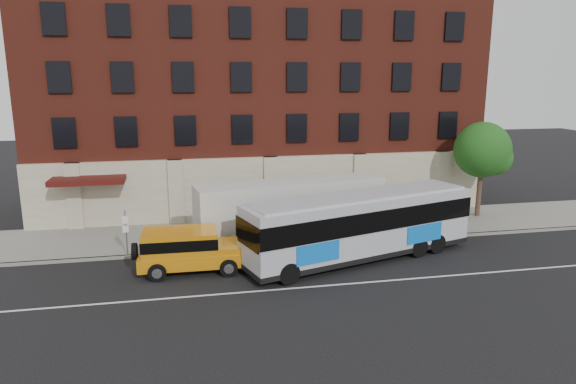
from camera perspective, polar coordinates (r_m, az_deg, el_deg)
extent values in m
plane|color=black|center=(23.22, 2.96, -10.85)|extent=(120.00, 120.00, 0.00)
cube|color=gray|center=(31.46, -1.07, -4.26)|extent=(60.00, 6.00, 0.15)
cube|color=gray|center=(28.65, 0.00, -5.99)|extent=(60.00, 0.25, 0.15)
cube|color=silver|center=(23.66, 2.66, -10.36)|extent=(60.00, 0.12, 0.01)
cube|color=maroon|center=(38.00, -3.30, 10.30)|extent=(30.00, 10.00, 15.00)
cube|color=beige|center=(33.65, -1.95, 0.52)|extent=(30.00, 0.35, 4.00)
cube|color=#410E0B|center=(32.67, -21.11, 1.26)|extent=(4.20, 2.20, 0.30)
cube|color=beige|center=(33.80, -22.43, -0.40)|extent=(0.90, 0.55, 4.00)
cube|color=beige|center=(33.13, -12.21, 0.04)|extent=(0.90, 0.55, 4.00)
cube|color=beige|center=(33.55, -1.92, 0.49)|extent=(0.90, 0.55, 4.00)
cube|color=beige|center=(35.01, 7.82, 0.90)|extent=(0.90, 0.55, 4.00)
cube|color=beige|center=(37.38, 16.55, 1.24)|extent=(0.90, 0.55, 4.00)
cube|color=black|center=(33.41, -23.35, 6.00)|extent=(1.30, 0.20, 1.80)
cube|color=black|center=(32.87, -17.35, 6.37)|extent=(1.30, 0.20, 1.80)
cube|color=black|center=(32.69, -11.20, 6.68)|extent=(1.30, 0.20, 1.80)
cube|color=black|center=(32.88, -5.05, 6.90)|extent=(1.30, 0.20, 1.80)
cube|color=black|center=(33.44, 0.96, 7.05)|extent=(1.30, 0.20, 1.80)
cube|color=black|center=(34.35, 6.72, 7.12)|extent=(1.30, 0.20, 1.80)
cube|color=black|center=(35.58, 12.14, 7.12)|extent=(1.30, 0.20, 1.80)
cube|color=black|center=(37.11, 17.14, 7.06)|extent=(1.30, 0.20, 1.80)
cube|color=black|center=(33.24, -23.84, 11.48)|extent=(1.30, 0.20, 1.80)
cube|color=black|center=(32.69, -17.73, 11.95)|extent=(1.30, 0.20, 1.80)
cube|color=black|center=(32.51, -11.45, 12.29)|extent=(1.30, 0.20, 1.80)
cube|color=black|center=(32.71, -5.16, 12.49)|extent=(1.30, 0.20, 1.80)
cube|color=black|center=(33.27, 0.99, 12.54)|extent=(1.30, 0.20, 1.80)
cube|color=black|center=(34.19, 6.87, 12.46)|extent=(1.30, 0.20, 1.80)
cube|color=black|center=(35.42, 12.38, 12.27)|extent=(1.30, 0.20, 1.80)
cube|color=black|center=(36.95, 17.48, 12.00)|extent=(1.30, 0.20, 1.80)
cube|color=black|center=(33.38, -24.36, 16.96)|extent=(1.30, 0.20, 1.80)
cube|color=black|center=(32.83, -18.12, 17.53)|extent=(1.30, 0.20, 1.80)
cube|color=black|center=(32.65, -11.71, 17.91)|extent=(1.30, 0.20, 1.80)
cube|color=black|center=(32.85, -5.28, 18.08)|extent=(1.30, 0.20, 1.80)
cube|color=black|center=(33.41, 1.01, 18.04)|extent=(1.30, 0.20, 1.80)
cube|color=black|center=(34.32, 7.02, 17.81)|extent=(1.30, 0.20, 1.80)
cube|color=black|center=(35.55, 12.64, 17.43)|extent=(1.30, 0.20, 1.80)
cube|color=black|center=(37.08, 17.82, 16.94)|extent=(1.30, 0.20, 1.80)
cube|color=black|center=(33.65, -19.86, -0.94)|extent=(2.60, 0.15, 2.80)
cube|color=black|center=(33.26, -9.60, -0.50)|extent=(2.60, 0.15, 2.80)
cube|color=black|center=(33.94, 0.58, -0.05)|extent=(2.60, 0.15, 2.80)
cube|color=black|center=(35.63, 10.06, 0.37)|extent=(2.60, 0.15, 2.80)
cylinder|color=slate|center=(28.16, -17.35, -4.42)|extent=(0.07, 0.07, 2.50)
cube|color=white|center=(27.80, -17.49, -2.93)|extent=(0.30, 0.03, 0.40)
cube|color=white|center=(27.93, -17.42, -3.92)|extent=(0.30, 0.03, 0.35)
cylinder|color=#3C281E|center=(36.31, 20.23, -0.16)|extent=(0.32, 0.32, 3.00)
sphere|color=#1B4F16|center=(35.81, 20.59, 4.36)|extent=(3.60, 3.60, 3.60)
sphere|color=#1B4F16|center=(35.92, 21.81, 3.48)|extent=(2.20, 2.20, 2.20)
sphere|color=#1B4F16|center=(35.89, 19.39, 3.83)|extent=(2.00, 2.00, 2.00)
cube|color=#B3B4BD|center=(26.64, 7.96, -3.59)|extent=(12.68, 6.13, 2.96)
cube|color=black|center=(27.06, 7.87, -6.39)|extent=(12.74, 6.19, 0.26)
cube|color=#B3B4BD|center=(26.25, 8.07, -0.38)|extent=(11.99, 5.65, 0.12)
cube|color=black|center=(26.51, 8.00, -2.57)|extent=(12.78, 6.23, 1.04)
cube|color=blue|center=(23.98, 3.34, -6.73)|extent=(2.20, 0.71, 0.93)
cube|color=blue|center=(29.65, 11.29, -3.12)|extent=(2.20, 0.71, 0.93)
cylinder|color=black|center=(23.70, 0.09, -8.96)|extent=(1.08, 0.60, 1.04)
cylinder|color=black|center=(25.65, -2.43, -7.24)|extent=(1.08, 0.60, 1.04)
cylinder|color=black|center=(27.96, 14.16, -5.92)|extent=(1.08, 0.60, 1.04)
cylinder|color=black|center=(29.63, 11.10, -4.69)|extent=(1.08, 0.60, 1.04)
cylinder|color=black|center=(28.78, 16.00, -5.49)|extent=(1.08, 0.60, 1.04)
cylinder|color=black|center=(30.41, 12.93, -4.32)|extent=(1.08, 0.60, 1.04)
cube|color=orange|center=(25.63, -10.40, -7.07)|extent=(5.10, 2.19, 0.63)
cube|color=orange|center=(25.37, -11.79, -5.32)|extent=(3.52, 2.12, 1.06)
cube|color=black|center=(25.36, -11.80, -5.21)|extent=(3.56, 2.17, 0.53)
cube|color=orange|center=(25.52, -6.51, -5.89)|extent=(1.62, 2.03, 0.32)
cube|color=black|center=(25.72, -4.66, -6.70)|extent=(0.09, 1.69, 0.58)
cylinder|color=black|center=(25.64, -16.51, -6.26)|extent=(0.24, 0.81, 0.80)
cylinder|color=black|center=(24.79, -6.54, -8.28)|extent=(0.85, 0.31, 0.85)
cylinder|color=silver|center=(24.79, -6.54, -8.28)|extent=(0.47, 0.32, 0.47)
cylinder|color=black|center=(26.73, -6.85, -6.70)|extent=(0.85, 0.31, 0.85)
cylinder|color=silver|center=(26.73, -6.85, -6.70)|extent=(0.47, 0.32, 0.47)
cylinder|color=black|center=(24.82, -14.19, -8.58)|extent=(0.85, 0.31, 0.85)
cylinder|color=silver|center=(24.82, -14.19, -8.58)|extent=(0.47, 0.32, 0.47)
cylinder|color=black|center=(26.76, -13.92, -6.98)|extent=(0.85, 0.31, 0.85)
cylinder|color=silver|center=(26.76, -13.92, -6.98)|extent=(0.47, 0.32, 0.47)
cube|color=black|center=(29.33, 0.39, -4.69)|extent=(10.87, 3.95, 0.98)
cube|color=silver|center=(28.85, 0.39, -1.32)|extent=(10.88, 3.99, 2.58)
cylinder|color=black|center=(27.25, -6.70, -6.27)|extent=(0.92, 0.40, 0.89)
cylinder|color=black|center=(29.13, -7.72, -5.02)|extent=(0.92, 0.40, 0.89)
cylinder|color=black|center=(27.52, -4.54, -6.02)|extent=(0.92, 0.40, 0.89)
cylinder|color=black|center=(29.38, -5.70, -4.81)|extent=(0.92, 0.40, 0.89)
cylinder|color=black|center=(29.64, 6.41, -4.67)|extent=(0.92, 0.40, 0.89)
cylinder|color=black|center=(31.38, 4.69, -3.64)|extent=(0.92, 0.40, 0.89)
cylinder|color=black|center=(30.13, 8.22, -4.43)|extent=(0.92, 0.40, 0.89)
cylinder|color=black|center=(31.85, 6.41, -3.43)|extent=(0.92, 0.40, 0.89)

